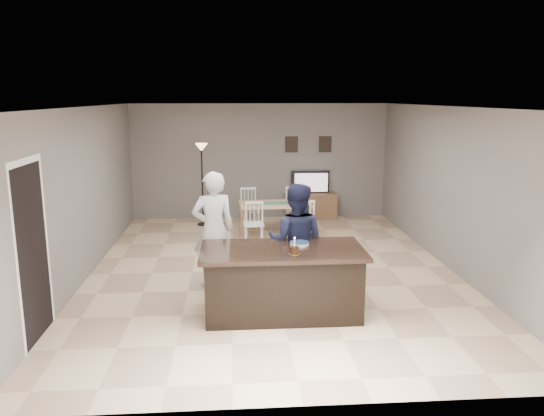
{
  "coord_description": "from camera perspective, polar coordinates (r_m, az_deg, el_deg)",
  "views": [
    {
      "loc": [
        -0.62,
        -8.46,
        2.86
      ],
      "look_at": [
        -0.03,
        -0.3,
        1.13
      ],
      "focal_mm": 35.0,
      "sensor_mm": 36.0,
      "label": 1
    }
  ],
  "objects": [
    {
      "name": "tv_screen_glow",
      "position": [
        12.52,
        4.24,
        2.75
      ],
      "size": [
        0.78,
        0.0,
        0.78
      ],
      "primitive_type": "plane",
      "rotation": [
        1.57,
        0.0,
        3.14
      ],
      "color": "orange",
      "rests_on": "tv_console"
    },
    {
      "name": "dining_table",
      "position": [
        11.0,
        0.35,
        -0.09
      ],
      "size": [
        1.5,
        1.71,
        0.89
      ],
      "rotation": [
        0.0,
        0.0,
        0.04
      ],
      "color": "tan",
      "rests_on": "floor"
    },
    {
      "name": "plate_stack",
      "position": [
        7.16,
        2.98,
        -3.82
      ],
      "size": [
        0.26,
        0.26,
        0.04
      ],
      "color": "white",
      "rests_on": "kitchen_island"
    },
    {
      "name": "man",
      "position": [
        7.54,
        2.58,
        -3.63
      ],
      "size": [
        0.97,
        0.85,
        1.68
      ],
      "primitive_type": "imported",
      "rotation": [
        0.0,
        0.0,
        2.85
      ],
      "color": "#171A33",
      "rests_on": "floor"
    },
    {
      "name": "picture_frames",
      "position": [
        12.61,
        3.94,
        6.85
      ],
      "size": [
        1.1,
        0.02,
        0.38
      ],
      "color": "black",
      "rests_on": "room_shell"
    },
    {
      "name": "kitchen_island",
      "position": [
        7.11,
        1.1,
        -7.86
      ],
      "size": [
        2.15,
        1.1,
        0.9
      ],
      "color": "black",
      "rests_on": "floor"
    },
    {
      "name": "television",
      "position": [
        12.6,
        4.19,
        2.77
      ],
      "size": [
        0.91,
        0.12,
        0.53
      ],
      "primitive_type": "imported",
      "rotation": [
        0.0,
        0.0,
        3.14
      ],
      "color": "black",
      "rests_on": "tv_console"
    },
    {
      "name": "woman",
      "position": [
        8.08,
        -6.31,
        -2.29
      ],
      "size": [
        0.72,
        0.56,
        1.77
      ],
      "primitive_type": "imported",
      "rotation": [
        0.0,
        0.0,
        3.37
      ],
      "color": "silver",
      "rests_on": "floor"
    },
    {
      "name": "room_shell",
      "position": [
        8.57,
        0.03,
        3.99
      ],
      "size": [
        8.0,
        8.0,
        8.0
      ],
      "color": "slate",
      "rests_on": "floor"
    },
    {
      "name": "birthday_cake",
      "position": [
        6.74,
        2.43,
        -4.54
      ],
      "size": [
        0.14,
        0.14,
        0.22
      ],
      "color": "gold",
      "rests_on": "kitchen_island"
    },
    {
      "name": "floor",
      "position": [
        8.96,
        0.02,
        -6.7
      ],
      "size": [
        8.0,
        8.0,
        0.0
      ],
      "primitive_type": "plane",
      "color": "#D1AE86",
      "rests_on": "ground"
    },
    {
      "name": "doorway",
      "position": [
        6.79,
        -24.46,
        -2.82
      ],
      "size": [
        0.0,
        2.1,
        2.65
      ],
      "color": "black",
      "rests_on": "floor"
    },
    {
      "name": "floor_lamp",
      "position": [
        11.89,
        -7.57,
        4.92
      ],
      "size": [
        0.28,
        0.28,
        1.84
      ],
      "color": "black",
      "rests_on": "floor"
    },
    {
      "name": "tv_console",
      "position": [
        12.63,
        4.2,
        0.2
      ],
      "size": [
        1.2,
        0.4,
        0.6
      ],
      "primitive_type": "cube",
      "color": "brown",
      "rests_on": "floor"
    }
  ]
}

